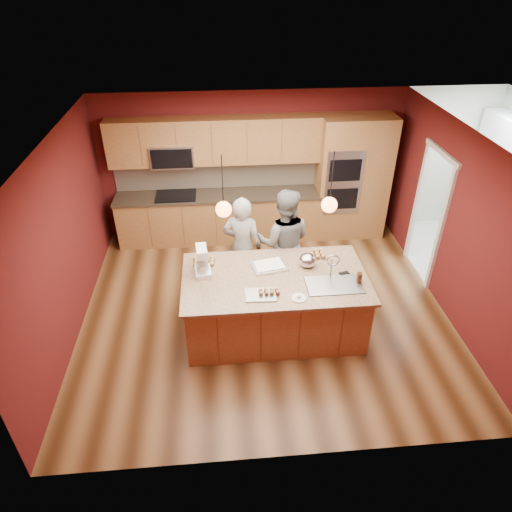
{
  "coord_description": "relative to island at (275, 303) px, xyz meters",
  "views": [
    {
      "loc": [
        -0.62,
        -5.42,
        4.6
      ],
      "look_at": [
        -0.14,
        -0.1,
        1.06
      ],
      "focal_mm": 32.0,
      "sensor_mm": 36.0,
      "label": 1
    }
  ],
  "objects": [
    {
      "name": "floor",
      "position": [
        -0.1,
        0.45,
        -0.48
      ],
      "size": [
        5.5,
        5.5,
        0.0
      ],
      "primitive_type": "plane",
      "color": "#432611",
      "rests_on": "ground"
    },
    {
      "name": "ceiling",
      "position": [
        -0.1,
        0.45,
        2.22
      ],
      "size": [
        5.5,
        5.5,
        0.0
      ],
      "primitive_type": "plane",
      "rotation": [
        3.14,
        0.0,
        0.0
      ],
      "color": "white",
      "rests_on": "ground"
    },
    {
      "name": "wall_back",
      "position": [
        -0.1,
        2.95,
        0.87
      ],
      "size": [
        5.5,
        0.0,
        5.5
      ],
      "primitive_type": "plane",
      "rotation": [
        1.57,
        0.0,
        0.0
      ],
      "color": "#531414",
      "rests_on": "ground"
    },
    {
      "name": "wall_front",
      "position": [
        -0.1,
        -2.05,
        0.87
      ],
      "size": [
        5.5,
        0.0,
        5.5
      ],
      "primitive_type": "plane",
      "rotation": [
        -1.57,
        0.0,
        0.0
      ],
      "color": "#531414",
      "rests_on": "ground"
    },
    {
      "name": "wall_left",
      "position": [
        -2.85,
        0.45,
        0.87
      ],
      "size": [
        0.0,
        5.0,
        5.0
      ],
      "primitive_type": "plane",
      "rotation": [
        1.57,
        0.0,
        1.57
      ],
      "color": "#531414",
      "rests_on": "ground"
    },
    {
      "name": "wall_right",
      "position": [
        2.65,
        0.45,
        0.87
      ],
      "size": [
        0.0,
        5.0,
        5.0
      ],
      "primitive_type": "plane",
      "rotation": [
        1.57,
        0.0,
        -1.57
      ],
      "color": "#531414",
      "rests_on": "ground"
    },
    {
      "name": "cabinet_run",
      "position": [
        -0.78,
        2.69,
        0.51
      ],
      "size": [
        3.74,
        0.64,
        2.3
      ],
      "color": "brown",
      "rests_on": "floor"
    },
    {
      "name": "oven_column",
      "position": [
        1.75,
        2.64,
        0.68
      ],
      "size": [
        1.3,
        0.62,
        2.3
      ],
      "color": "brown",
      "rests_on": "floor"
    },
    {
      "name": "doorway_trim",
      "position": [
        2.63,
        1.25,
        0.57
      ],
      "size": [
        0.08,
        1.11,
        2.2
      ],
      "primitive_type": null,
      "color": "silver",
      "rests_on": "wall_right"
    },
    {
      "name": "pendant_left",
      "position": [
        -0.67,
        0.0,
        1.53
      ],
      "size": [
        0.2,
        0.2,
        0.8
      ],
      "color": "black",
      "rests_on": "ceiling"
    },
    {
      "name": "pendant_right",
      "position": [
        0.64,
        0.0,
        1.53
      ],
      "size": [
        0.2,
        0.2,
        0.8
      ],
      "color": "black",
      "rests_on": "ceiling"
    },
    {
      "name": "island",
      "position": [
        0.0,
        0.0,
        0.0
      ],
      "size": [
        2.53,
        1.41,
        1.31
      ],
      "color": "brown",
      "rests_on": "floor"
    },
    {
      "name": "person_left",
      "position": [
        -0.4,
        0.96,
        0.36
      ],
      "size": [
        0.7,
        0.55,
        1.67
      ],
      "primitive_type": "imported",
      "rotation": [
        0.0,
        0.0,
        2.87
      ],
      "color": "black",
      "rests_on": "floor"
    },
    {
      "name": "person_right",
      "position": [
        0.24,
        0.96,
        0.41
      ],
      "size": [
        0.96,
        0.81,
        1.77
      ],
      "primitive_type": "imported",
      "rotation": [
        0.0,
        0.0,
        2.97
      ],
      "color": "slate",
      "rests_on": "floor"
    },
    {
      "name": "stand_mixer",
      "position": [
        -0.99,
        0.19,
        0.63
      ],
      "size": [
        0.24,
        0.32,
        0.41
      ],
      "rotation": [
        0.0,
        0.0,
        0.1
      ],
      "color": "white",
      "rests_on": "island"
    },
    {
      "name": "sheet_cake",
      "position": [
        -0.07,
        0.25,
        0.48
      ],
      "size": [
        0.52,
        0.43,
        0.05
      ],
      "rotation": [
        0.0,
        0.0,
        0.21
      ],
      "color": "white",
      "rests_on": "island"
    },
    {
      "name": "cooling_rack",
      "position": [
        -0.25,
        -0.38,
        0.47
      ],
      "size": [
        0.41,
        0.3,
        0.02
      ],
      "primitive_type": "cube",
      "rotation": [
        0.0,
        0.0,
        -0.04
      ],
      "color": "#ACB0B4",
      "rests_on": "island"
    },
    {
      "name": "mixing_bowl",
      "position": [
        0.47,
        0.23,
        0.55
      ],
      "size": [
        0.24,
        0.24,
        0.21
      ],
      "primitive_type": "ellipsoid",
      "color": "silver",
      "rests_on": "island"
    },
    {
      "name": "plate",
      "position": [
        0.23,
        -0.48,
        0.46
      ],
      "size": [
        0.19,
        0.19,
        0.01
      ],
      "primitive_type": "cylinder",
      "color": "white",
      "rests_on": "island"
    },
    {
      "name": "tumbler",
      "position": [
        1.09,
        -0.22,
        0.53
      ],
      "size": [
        0.08,
        0.08,
        0.15
      ],
      "primitive_type": "cylinder",
      "color": "#381C0D",
      "rests_on": "island"
    },
    {
      "name": "phone",
      "position": [
        0.94,
        -0.0,
        0.46
      ],
      "size": [
        0.16,
        0.11,
        0.01
      ],
      "primitive_type": "cube",
      "rotation": [
        0.0,
        0.0,
        0.28
      ],
      "color": "black",
      "rests_on": "island"
    },
    {
      "name": "cupcakes_left",
      "position": [
        -0.98,
        0.42,
        0.49
      ],
      "size": [
        0.31,
        0.23,
        0.07
      ],
      "primitive_type": null,
      "color": "#DCA452",
      "rests_on": "island"
    },
    {
      "name": "cupcakes_rack",
      "position": [
        -0.14,
        -0.36,
        0.5
      ],
      "size": [
        0.28,
        0.14,
        0.06
      ],
      "primitive_type": null,
      "color": "#DCA452",
      "rests_on": "island"
    },
    {
      "name": "cupcakes_right",
      "position": [
        0.7,
        0.47,
        0.49
      ],
      "size": [
        0.17,
        0.25,
        0.07
      ],
      "primitive_type": null,
      "color": "#DCA452",
      "rests_on": "island"
    },
    {
      "name": "washer",
      "position": [
        4.13,
        1.23,
        -0.01
      ],
      "size": [
        0.65,
        0.67,
        0.94
      ],
      "primitive_type": "cube",
      "rotation": [
        0.0,
        0.0,
        -0.12
      ],
      "color": "white",
      "rests_on": "floor"
    },
    {
      "name": "dryer",
      "position": [
        4.12,
        1.92,
        0.06
      ],
      "size": [
        0.85,
        0.86,
        1.07
      ],
      "primitive_type": "cube",
      "rotation": [
        0.0,
        0.0,
        -0.33
      ],
      "color": "white",
      "rests_on": "floor"
    }
  ]
}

